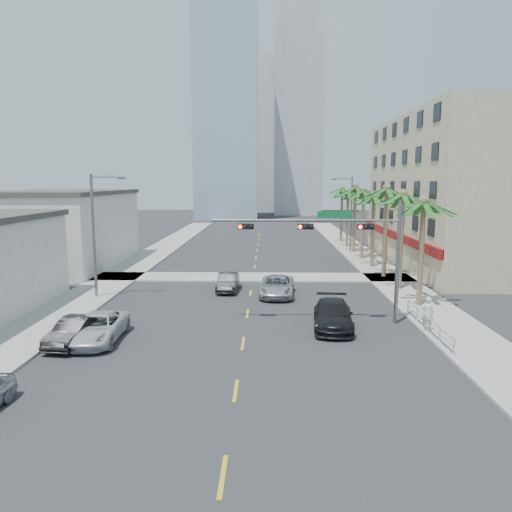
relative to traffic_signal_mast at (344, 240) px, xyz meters
The scene contains 27 objects.
ground 11.06m from the traffic_signal_mast, 126.03° to the right, with size 260.00×260.00×0.00m, color #262628.
sidewalk_right 14.44m from the traffic_signal_mast, 62.71° to the left, with size 4.00×120.00×0.15m, color gray.
sidewalk_left 22.05m from the traffic_signal_mast, 145.89° to the left, with size 4.00×120.00×0.15m, color gray.
sidewalk_cross 15.99m from the traffic_signal_mast, 112.38° to the left, with size 80.00×4.00×0.15m, color gray.
building_right 27.47m from the traffic_signal_mast, 53.68° to the left, with size 15.25×28.00×15.00m.
building_left_far 32.30m from the traffic_signal_mast, 141.59° to the left, with size 11.00×18.00×7.20m, color beige.
tower_far_left 90.14m from the traffic_signal_mast, 99.00° to the left, with size 14.00×14.00×48.00m, color #99B2C6.
tower_far_right 105.10m from the traffic_signal_mast, 88.20° to the left, with size 12.00×12.00×60.00m, color #ADADB2.
tower_far_center 118.45m from the traffic_signal_mast, 94.29° to the left, with size 16.00×16.00×42.00m, color #ADADB2.
traffic_signal_mast is the anchor object (origin of this frame).
palm_tree_0 7.37m from the traffic_signal_mast, 34.84° to the left, with size 4.80×4.80×7.80m.
palm_tree_1 11.18m from the traffic_signal_mast, 57.84° to the left, with size 4.80×4.80×8.16m.
palm_tree_2 15.81m from the traffic_signal_mast, 68.07° to the left, with size 4.80×4.80×8.52m.
palm_tree_3 20.59m from the traffic_signal_mast, 73.51° to the left, with size 4.80×4.80×7.80m.
palm_tree_4 25.63m from the traffic_signal_mast, 76.83° to the left, with size 4.80×4.80×8.16m.
palm_tree_5 30.72m from the traffic_signal_mast, 79.05° to the left, with size 4.80×4.80×8.52m.
palm_tree_6 35.78m from the traffic_signal_mast, 80.63° to the left, with size 4.80×4.80×7.80m.
palm_tree_7 40.93m from the traffic_signal_mast, 81.82° to the left, with size 4.80×4.80×8.16m.
streetlight_left 17.84m from the traffic_signal_mast, 160.18° to the left, with size 2.55×0.25×9.00m.
streetlight_right 30.50m from the traffic_signal_mast, 80.16° to the left, with size 2.55×0.25×9.00m.
guardrail 6.59m from the traffic_signal_mast, 23.39° to the right, with size 0.08×8.08×1.00m.
car_parked_mid 15.82m from the traffic_signal_mast, 163.65° to the right, with size 1.50×4.30×1.42m, color black.
car_parked_far 14.74m from the traffic_signal_mast, 164.52° to the right, with size 2.45×5.31×1.47m, color silver.
car_lane_left 12.47m from the traffic_signal_mast, 130.53° to the left, with size 1.48×4.24×1.40m, color black.
car_lane_center 9.22m from the traffic_signal_mast, 117.70° to the left, with size 2.45×5.31×1.48m, color silver.
car_lane_right 4.45m from the traffic_signal_mast, 123.88° to the right, with size 2.21×5.44×1.58m, color black.
pedestrian 6.26m from the traffic_signal_mast, 21.77° to the right, with size 0.71×0.46×1.94m, color silver.
Camera 1 is at (1.27, -21.31, 8.45)m, focal length 35.00 mm.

